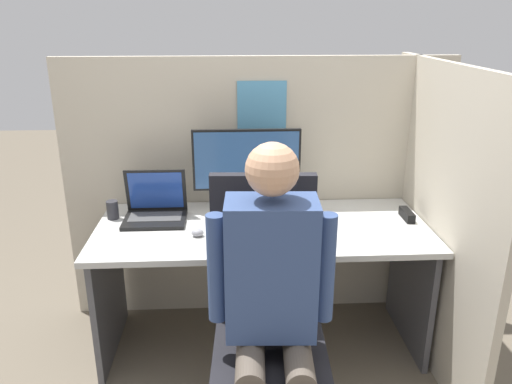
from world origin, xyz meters
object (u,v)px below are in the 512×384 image
at_px(stapler, 407,215).
at_px(pen_cup, 113,210).
at_px(office_chair, 267,315).
at_px(person, 273,293).
at_px(carrot_toy, 245,236).
at_px(laptop, 155,210).
at_px(monitor, 247,164).
at_px(paper_box, 247,206).

distance_m(stapler, pen_cup, 1.56).
xyz_separation_m(office_chair, person, (0.01, -0.17, 0.21)).
bearing_deg(carrot_toy, laptop, 148.14).
bearing_deg(person, laptop, 122.44).
bearing_deg(monitor, office_chair, -86.24).
relative_size(stapler, person, 0.11).
bearing_deg(person, pen_cup, 131.26).
distance_m(carrot_toy, pen_cup, 0.76).
distance_m(monitor, office_chair, 0.88).
distance_m(monitor, carrot_toy, 0.45).
bearing_deg(office_chair, person, -87.06).
xyz_separation_m(laptop, office_chair, (0.54, -0.69, -0.21)).
bearing_deg(paper_box, pen_cup, -175.63).
xyz_separation_m(carrot_toy, pen_cup, (-0.69, 0.31, 0.03)).
height_order(carrot_toy, office_chair, office_chair).
bearing_deg(stapler, carrot_toy, -165.71).
xyz_separation_m(paper_box, monitor, (0.00, 0.00, 0.24)).
xyz_separation_m(monitor, laptop, (-0.49, -0.08, -0.22)).
xyz_separation_m(office_chair, pen_cup, (-0.76, 0.72, 0.20)).
distance_m(monitor, stapler, 0.89).
relative_size(paper_box, pen_cup, 2.93).
height_order(laptop, office_chair, office_chair).
height_order(stapler, carrot_toy, stapler).
bearing_deg(person, paper_box, 93.63).
bearing_deg(carrot_toy, monitor, 86.44).
bearing_deg(pen_cup, paper_box, 4.37).
xyz_separation_m(laptop, stapler, (1.33, -0.07, -0.03)).
xyz_separation_m(person, pen_cup, (-0.77, 0.88, -0.00)).
relative_size(monitor, carrot_toy, 4.14).
distance_m(carrot_toy, person, 0.58).
height_order(paper_box, laptop, laptop).
relative_size(office_chair, person, 0.85).
bearing_deg(person, monitor, 93.62).
bearing_deg(monitor, stapler, -9.92).
height_order(paper_box, carrot_toy, paper_box).
bearing_deg(office_chair, laptop, 127.78).
bearing_deg(pen_cup, person, -48.74).
bearing_deg(laptop, paper_box, 9.01).
height_order(paper_box, office_chair, office_chair).
bearing_deg(person, carrot_toy, 98.20).
xyz_separation_m(monitor, pen_cup, (-0.71, -0.06, -0.22)).
distance_m(carrot_toy, office_chair, 0.45).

